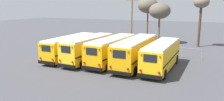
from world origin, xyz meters
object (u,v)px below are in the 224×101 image
object	(u,v)px
school_bus_3	(136,51)
utility_pole	(132,21)
school_bus_0	(71,46)
bare_tree_1	(160,11)
school_bus_1	(89,48)
bare_tree_2	(201,4)
school_bus_4	(162,55)
bare_tree_0	(148,6)
school_bus_2	(113,49)

from	to	relation	value
school_bus_3	utility_pole	world-z (taller)	utility_pole
school_bus_0	bare_tree_1	world-z (taller)	bare_tree_1
bare_tree_1	utility_pole	bearing A→B (deg)	-115.39
school_bus_1	bare_tree_2	bearing A→B (deg)	53.27
school_bus_4	bare_tree_0	world-z (taller)	bare_tree_0
bare_tree_2	school_bus_2	bearing A→B (deg)	-119.93
utility_pole	bare_tree_2	xyz separation A→B (m)	(10.14, 6.30, 2.61)
school_bus_2	school_bus_3	xyz separation A→B (m)	(3.07, -0.14, 0.05)
bare_tree_1	bare_tree_2	world-z (taller)	bare_tree_2
school_bus_0	bare_tree_1	distance (m)	18.92
school_bus_2	school_bus_4	xyz separation A→B (m)	(6.15, -0.43, -0.06)
school_bus_2	school_bus_3	world-z (taller)	school_bus_3
utility_pole	bare_tree_2	size ratio (longest dim) A/B	1.04
school_bus_0	school_bus_1	distance (m)	3.10
bare_tree_1	bare_tree_0	bearing A→B (deg)	156.95
school_bus_2	bare_tree_2	size ratio (longest dim) A/B	1.18
school_bus_1	school_bus_3	bearing A→B (deg)	3.02
school_bus_0	school_bus_2	bearing A→B (deg)	0.72
school_bus_1	utility_pole	distance (m)	10.79
school_bus_2	bare_tree_1	xyz separation A→B (m)	(2.21, 16.31, 4.33)
school_bus_0	bare_tree_2	distance (m)	22.93
bare_tree_0	bare_tree_1	size ratio (longest dim) A/B	1.12
bare_tree_0	school_bus_2	bearing A→B (deg)	-89.05
school_bus_1	bare_tree_1	xyz separation A→B (m)	(5.29, 16.78, 4.33)
school_bus_0	utility_pole	world-z (taller)	utility_pole
school_bus_2	utility_pole	world-z (taller)	utility_pole
school_bus_0	bare_tree_0	xyz separation A→B (m)	(5.86, 17.45, 5.37)
school_bus_0	utility_pole	bearing A→B (deg)	61.89
school_bus_2	bare_tree_1	world-z (taller)	bare_tree_1
school_bus_0	school_bus_2	distance (m)	6.15
school_bus_0	school_bus_3	distance (m)	9.22
school_bus_0	school_bus_4	distance (m)	12.30
utility_pole	school_bus_0	bearing A→B (deg)	-118.11
school_bus_1	bare_tree_1	world-z (taller)	bare_tree_1
school_bus_4	bare_tree_1	distance (m)	17.75
utility_pole	bare_tree_2	distance (m)	12.22
school_bus_3	school_bus_0	bearing A→B (deg)	179.60
school_bus_3	bare_tree_2	world-z (taller)	bare_tree_2
bare_tree_0	school_bus_4	bearing A→B (deg)	-70.12
school_bus_4	school_bus_3	bearing A→B (deg)	174.66
school_bus_3	bare_tree_0	world-z (taller)	bare_tree_0
school_bus_4	bare_tree_1	bearing A→B (deg)	103.24
school_bus_1	school_bus_2	size ratio (longest dim) A/B	0.95
school_bus_3	bare_tree_2	bearing A→B (deg)	69.18
school_bus_3	bare_tree_2	size ratio (longest dim) A/B	1.22
school_bus_3	school_bus_4	distance (m)	3.09
school_bus_2	school_bus_4	distance (m)	6.16
school_bus_4	bare_tree_2	distance (m)	17.61
utility_pole	bare_tree_1	xyz separation A→B (m)	(3.14, 6.61, 1.43)
school_bus_1	utility_pole	xyz separation A→B (m)	(2.15, 10.17, 2.90)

